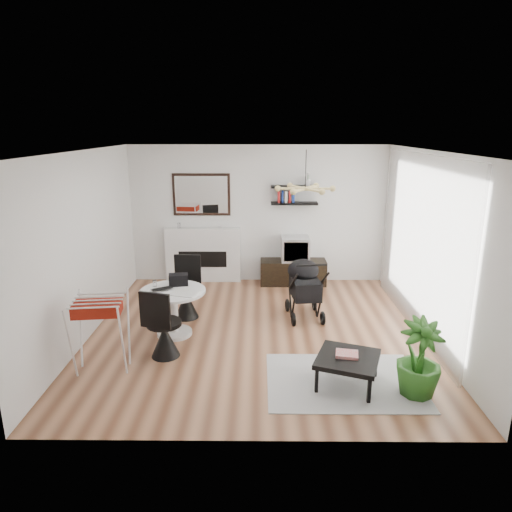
{
  "coord_description": "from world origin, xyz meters",
  "views": [
    {
      "loc": [
        0.04,
        -6.37,
        3.01
      ],
      "look_at": [
        -0.02,
        0.4,
        1.1
      ],
      "focal_mm": 32.0,
      "sensor_mm": 36.0,
      "label": 1
    }
  ],
  "objects_px": {
    "drying_rack": "(101,333)",
    "tv_console": "(293,272)",
    "fireplace": "(203,248)",
    "dining_table": "(173,306)",
    "potted_plant": "(419,358)",
    "stroller": "(304,290)",
    "coffee_table": "(348,360)",
    "crt_tv": "(295,249)"
  },
  "relations": [
    {
      "from": "drying_rack",
      "to": "crt_tv",
      "type": "bearing_deg",
      "value": 44.74
    },
    {
      "from": "stroller",
      "to": "coffee_table",
      "type": "xyz_separation_m",
      "value": [
        0.33,
        -2.11,
        -0.11
      ]
    },
    {
      "from": "dining_table",
      "to": "drying_rack",
      "type": "relative_size",
      "value": 0.99
    },
    {
      "from": "drying_rack",
      "to": "stroller",
      "type": "distance_m",
      "value": 3.26
    },
    {
      "from": "tv_console",
      "to": "drying_rack",
      "type": "height_order",
      "value": "drying_rack"
    },
    {
      "from": "tv_console",
      "to": "potted_plant",
      "type": "bearing_deg",
      "value": -73.43
    },
    {
      "from": "fireplace",
      "to": "dining_table",
      "type": "distance_m",
      "value": 2.52
    },
    {
      "from": "dining_table",
      "to": "stroller",
      "type": "xyz_separation_m",
      "value": [
        2.01,
        0.73,
        -0.02
      ]
    },
    {
      "from": "tv_console",
      "to": "stroller",
      "type": "bearing_deg",
      "value": -87.57
    },
    {
      "from": "drying_rack",
      "to": "potted_plant",
      "type": "distance_m",
      "value": 3.86
    },
    {
      "from": "crt_tv",
      "to": "drying_rack",
      "type": "height_order",
      "value": "drying_rack"
    },
    {
      "from": "drying_rack",
      "to": "stroller",
      "type": "bearing_deg",
      "value": 26.31
    },
    {
      "from": "fireplace",
      "to": "stroller",
      "type": "relative_size",
      "value": 2.07
    },
    {
      "from": "fireplace",
      "to": "coffee_table",
      "type": "distance_m",
      "value": 4.47
    },
    {
      "from": "tv_console",
      "to": "crt_tv",
      "type": "xyz_separation_m",
      "value": [
        0.03,
        -0.0,
        0.48
      ]
    },
    {
      "from": "drying_rack",
      "to": "tv_console",
      "type": "bearing_deg",
      "value": 45.09
    },
    {
      "from": "fireplace",
      "to": "potted_plant",
      "type": "distance_m",
      "value": 5.05
    },
    {
      "from": "fireplace",
      "to": "drying_rack",
      "type": "relative_size",
      "value": 2.21
    },
    {
      "from": "dining_table",
      "to": "tv_console",
      "type": "bearing_deg",
      "value": 50.4
    },
    {
      "from": "tv_console",
      "to": "stroller",
      "type": "xyz_separation_m",
      "value": [
        0.07,
        -1.61,
        0.21
      ]
    },
    {
      "from": "crt_tv",
      "to": "stroller",
      "type": "relative_size",
      "value": 0.52
    },
    {
      "from": "tv_console",
      "to": "dining_table",
      "type": "height_order",
      "value": "dining_table"
    },
    {
      "from": "drying_rack",
      "to": "coffee_table",
      "type": "relative_size",
      "value": 1.08
    },
    {
      "from": "coffee_table",
      "to": "stroller",
      "type": "bearing_deg",
      "value": 98.78
    },
    {
      "from": "fireplace",
      "to": "tv_console",
      "type": "distance_m",
      "value": 1.86
    },
    {
      "from": "tv_console",
      "to": "fireplace",
      "type": "bearing_deg",
      "value": 174.95
    },
    {
      "from": "fireplace",
      "to": "potted_plant",
      "type": "relative_size",
      "value": 2.33
    },
    {
      "from": "potted_plant",
      "to": "crt_tv",
      "type": "bearing_deg",
      "value": 106.17
    },
    {
      "from": "coffee_table",
      "to": "potted_plant",
      "type": "xyz_separation_m",
      "value": [
        0.77,
        -0.2,
        0.13
      ]
    },
    {
      "from": "crt_tv",
      "to": "stroller",
      "type": "distance_m",
      "value": 1.63
    },
    {
      "from": "dining_table",
      "to": "coffee_table",
      "type": "xyz_separation_m",
      "value": [
        2.34,
        -1.37,
        -0.13
      ]
    },
    {
      "from": "tv_console",
      "to": "crt_tv",
      "type": "distance_m",
      "value": 0.48
    },
    {
      "from": "tv_console",
      "to": "drying_rack",
      "type": "distance_m",
      "value": 4.32
    },
    {
      "from": "dining_table",
      "to": "potted_plant",
      "type": "relative_size",
      "value": 1.05
    },
    {
      "from": "crt_tv",
      "to": "dining_table",
      "type": "distance_m",
      "value": 3.07
    },
    {
      "from": "dining_table",
      "to": "drying_rack",
      "type": "height_order",
      "value": "drying_rack"
    },
    {
      "from": "stroller",
      "to": "tv_console",
      "type": "bearing_deg",
      "value": 86.27
    },
    {
      "from": "dining_table",
      "to": "coffee_table",
      "type": "height_order",
      "value": "dining_table"
    },
    {
      "from": "stroller",
      "to": "coffee_table",
      "type": "relative_size",
      "value": 1.16
    },
    {
      "from": "potted_plant",
      "to": "fireplace",
      "type": "bearing_deg",
      "value": 126.03
    },
    {
      "from": "tv_console",
      "to": "potted_plant",
      "type": "relative_size",
      "value": 1.39
    },
    {
      "from": "dining_table",
      "to": "stroller",
      "type": "bearing_deg",
      "value": 20.05
    }
  ]
}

